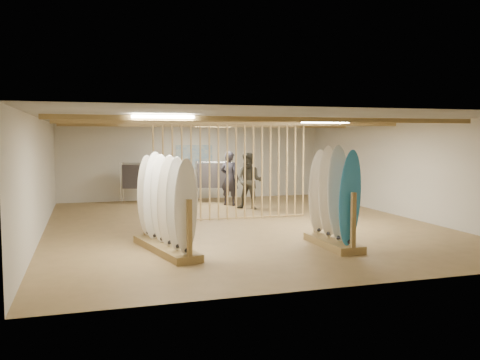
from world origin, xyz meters
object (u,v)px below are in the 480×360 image
object	(u,v)px
shopper_a	(230,175)
shopper_b	(249,177)
rack_right	(333,214)
clothing_rack_b	(216,176)
rack_left	(165,218)
clothing_rack_a	(141,176)

from	to	relation	value
shopper_a	shopper_b	distance (m)	1.20
rack_right	clothing_rack_b	world-z (taller)	rack_right
rack_left	shopper_b	size ratio (longest dim) A/B	1.22
rack_right	shopper_a	world-z (taller)	shopper_a
rack_right	shopper_a	bearing A→B (deg)	92.60
shopper_a	clothing_rack_b	bearing A→B (deg)	-25.67
clothing_rack_a	shopper_b	distance (m)	4.07
rack_left	clothing_rack_a	distance (m)	7.84
rack_left	clothing_rack_b	bearing A→B (deg)	55.03
clothing_rack_a	rack_right	bearing A→B (deg)	-51.74
shopper_a	rack_left	bearing A→B (deg)	108.64
rack_left	clothing_rack_a	world-z (taller)	rack_left
clothing_rack_b	rack_left	bearing A→B (deg)	-93.54
rack_right	clothing_rack_a	bearing A→B (deg)	110.77
clothing_rack_b	shopper_b	distance (m)	2.03
shopper_a	shopper_b	world-z (taller)	shopper_a
rack_left	shopper_a	xyz separation A→B (m)	(3.20, 6.48, 0.37)
shopper_a	clothing_rack_a	bearing A→B (deg)	19.68
rack_left	rack_right	size ratio (longest dim) A/B	1.22
rack_left	clothing_rack_a	xyz separation A→B (m)	(0.34, 7.83, 0.28)
rack_right	shopper_b	distance (m)	5.89
clothing_rack_a	clothing_rack_b	bearing A→B (deg)	5.09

